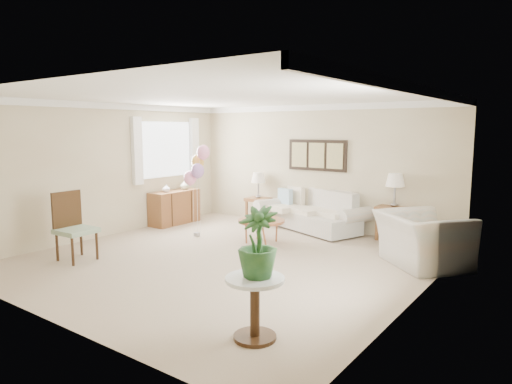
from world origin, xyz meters
TOP-DOWN VIEW (x-y plane):
  - ground_plane at (0.00, 0.00)m, footprint 6.00×6.00m
  - room_shell at (-0.11, 0.09)m, footprint 6.04×6.04m
  - wall_art_triptych at (0.00, 2.96)m, footprint 1.35×0.06m
  - sofa at (0.06, 2.75)m, footprint 2.58×1.55m
  - end_table_left at (-1.38, 2.78)m, footprint 0.50×0.46m
  - end_table_right at (1.71, 2.89)m, footprint 0.59×0.54m
  - lamp_left at (-1.38, 2.78)m, footprint 0.33×0.33m
  - lamp_right at (1.71, 2.89)m, footprint 0.36×0.36m
  - coffee_table at (-0.20, 1.23)m, footprint 0.86×0.86m
  - decor_bowl at (-0.17, 1.24)m, footprint 0.36×0.36m
  - armchair at (2.63, 1.51)m, footprint 1.67×1.65m
  - side_table at (2.02, -2.02)m, footprint 0.60×0.60m
  - potted_plant at (2.03, -1.99)m, footprint 0.43×0.43m
  - accent_chair at (-2.02, -1.45)m, footprint 0.57×0.57m
  - credenza at (-2.76, 1.50)m, footprint 0.46×1.20m
  - vase_white at (-2.74, 1.24)m, footprint 0.19×0.19m
  - vase_sage at (-2.74, 1.80)m, footprint 0.22×0.22m
  - balloon_cluster at (-1.49, 0.90)m, footprint 0.52×0.44m

SIDE VIEW (x-z plane):
  - ground_plane at x=0.00m, z-range 0.00..0.00m
  - sofa at x=0.06m, z-range -0.09..0.76m
  - credenza at x=-2.76m, z-range 0.00..0.74m
  - coffee_table at x=-0.20m, z-range 0.18..0.62m
  - armchair at x=2.63m, z-range 0.00..0.82m
  - end_table_left at x=-1.38m, z-range 0.19..0.73m
  - decor_bowl at x=-0.17m, z-range 0.44..0.51m
  - side_table at x=2.02m, z-range 0.16..0.81m
  - end_table_right at x=1.71m, z-range 0.22..0.87m
  - accent_chair at x=-2.02m, z-range 0.02..1.13m
  - vase_white at x=-2.74m, z-range 0.74..0.91m
  - vase_sage at x=-2.74m, z-range 0.74..0.95m
  - lamp_left at x=-1.38m, z-range 0.70..1.28m
  - potted_plant at x=2.03m, z-range 0.65..1.35m
  - lamp_right at x=1.71m, z-range 0.81..1.44m
  - balloon_cluster at x=-1.49m, z-range 0.48..2.29m
  - wall_art_triptych at x=0.00m, z-range 1.23..1.88m
  - room_shell at x=-0.11m, z-range 0.33..2.93m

